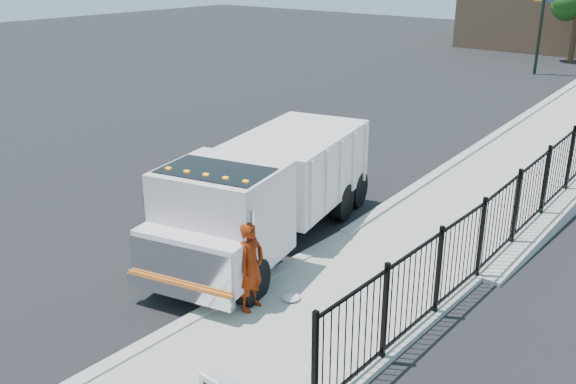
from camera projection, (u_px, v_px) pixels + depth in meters
The scene contains 7 objects.
ground at pixel (237, 298), 13.54m from camera, with size 120.00×120.00×0.00m, color black.
sidewalk at pixel (238, 377), 10.92m from camera, with size 3.55×12.00×0.12m, color #9E998E.
curb at pixel (164, 336), 12.06m from camera, with size 0.30×12.00×0.16m, color #ADAAA3.
ramp at pixel (576, 149), 23.86m from camera, with size 3.95×24.00×1.70m, color #9E998E.
truck at pixel (266, 188), 15.51m from camera, with size 4.21×8.15×2.67m.
worker at pixel (251, 266), 12.62m from camera, with size 0.68×0.45×1.87m, color maroon.
debris at pixel (291, 297), 13.24m from camera, with size 0.40×0.40×0.10m, color silver.
Camera 1 is at (8.38, -8.52, 6.83)m, focal length 40.00 mm.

